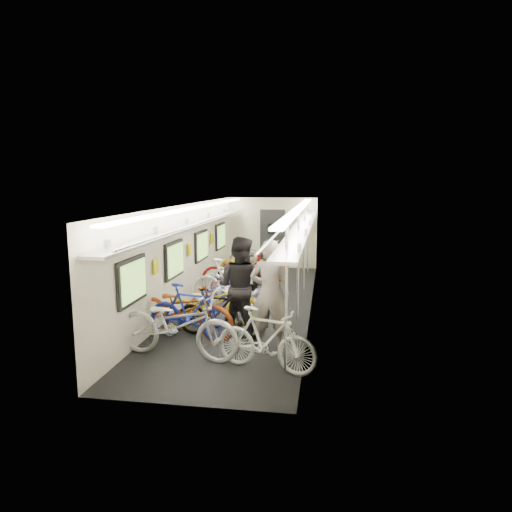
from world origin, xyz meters
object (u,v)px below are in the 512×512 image
(passenger_near, at_px, (270,295))
(backpack, at_px, (278,271))
(bicycle_0, at_px, (177,324))
(passenger_mid, at_px, (240,287))
(bicycle_1, at_px, (191,312))

(passenger_near, bearing_deg, backpack, -92.13)
(bicycle_0, bearing_deg, passenger_mid, -23.19)
(bicycle_0, xyz_separation_m, backpack, (1.54, 1.33, 0.70))
(bicycle_1, xyz_separation_m, passenger_mid, (0.85, 0.41, 0.43))
(passenger_near, bearing_deg, passenger_mid, -38.65)
(bicycle_0, height_order, bicycle_1, bicycle_0)
(backpack, bearing_deg, passenger_near, -86.55)
(bicycle_0, distance_m, bicycle_1, 0.88)
(bicycle_0, distance_m, backpack, 2.15)
(passenger_mid, xyz_separation_m, backpack, (0.72, 0.04, 0.32))
(bicycle_0, relative_size, backpack, 5.81)
(bicycle_0, relative_size, bicycle_1, 1.25)
(passenger_near, relative_size, passenger_mid, 1.02)
(passenger_near, bearing_deg, bicycle_1, -3.07)
(bicycle_0, relative_size, passenger_mid, 1.15)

